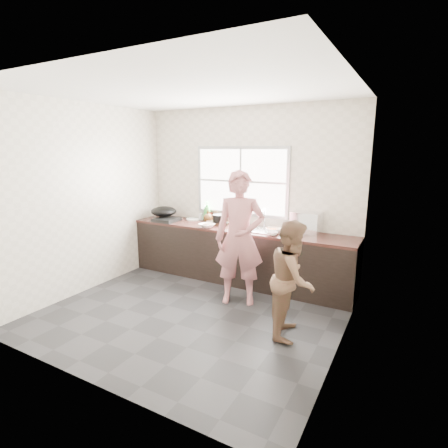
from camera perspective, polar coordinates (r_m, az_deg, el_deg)
The scene contains 30 objects.
floor at distance 4.65m, azimuth -5.10°, elevation -14.21°, with size 3.60×3.20×0.01m, color #272729.
ceiling at distance 4.22m, azimuth -5.84°, elevation 20.95°, with size 3.60×3.20×0.01m, color silver.
wall_back at distance 5.61m, azimuth 3.82°, elevation 4.90°, with size 3.60×0.01×2.70m, color beige.
wall_left at distance 5.44m, azimuth -21.42°, elevation 3.86°, with size 0.01×3.20×2.70m, color silver.
wall_right at distance 3.56m, azimuth 19.40°, elevation 0.00°, with size 0.01×3.20×2.70m, color beige.
wall_front at distance 3.07m, azimuth -22.53°, elevation -2.12°, with size 3.60×0.01×2.70m, color beige.
cabinet at distance 5.53m, azimuth 2.29°, elevation -5.15°, with size 3.60×0.62×0.82m, color black.
countertop at distance 5.42m, azimuth 2.33°, elevation -0.81°, with size 3.60×0.64×0.04m, color #351A16.
sink at distance 5.27m, azimuth 5.74°, elevation -0.96°, with size 0.55×0.45×0.02m, color silver.
faucet at distance 5.42m, azimuth 6.60°, elevation 0.96°, with size 0.02×0.02×0.30m, color silver.
window_frame at distance 5.62m, azimuth 2.85°, elevation 6.98°, with size 1.60×0.05×1.10m, color #9EA0A5.
window_glazing at distance 5.60m, azimuth 2.74°, elevation 6.96°, with size 1.50×0.01×1.00m, color white.
woman at distance 4.65m, azimuth 2.57°, elevation -3.05°, with size 0.61×0.40×1.68m, color #CA797D.
person_side at distance 3.96m, azimuth 11.12°, elevation -8.76°, with size 0.64×0.50×1.31m, color brown.
cutting_board at distance 5.73m, azimuth -0.97°, elevation 0.31°, with size 0.39×0.39×0.04m, color #2F1F12.
cleaver at distance 5.58m, azimuth -0.36°, elevation 0.23°, with size 0.21×0.10×0.01m, color #B1B3B8.
bowl_mince at distance 5.44m, azimuth -2.80°, elevation -0.24°, with size 0.23×0.23×0.06m, color white.
bowl_crabs at distance 5.14m, azimuth 8.03°, elevation -1.11°, with size 0.18×0.18×0.06m, color white.
bowl_held at distance 4.99m, azimuth 7.90°, elevation -1.48°, with size 0.19×0.19×0.06m, color white.
black_pot at distance 5.64m, azimuth -0.70°, elevation 0.75°, with size 0.23×0.23×0.16m, color black.
plate_food at distance 6.04m, azimuth -5.06°, elevation 0.79°, with size 0.23×0.23×0.02m, color white.
bottle_green at distance 5.92m, azimuth -2.77°, elevation 2.11°, with size 0.13×0.13×0.33m, color green.
bottle_brown_tall at distance 5.91m, azimuth -2.49°, elevation 1.48°, with size 0.09×0.09×0.20m, color #501D14.
bottle_brown_short at distance 5.84m, azimuth -2.61°, elevation 1.23°, with size 0.14×0.14×0.18m, color #503114.
glass_jar at distance 6.00m, azimuth -3.77°, elevation 1.15°, with size 0.07×0.07×0.11m, color silver.
burner at distance 5.96m, azimuth -9.35°, elevation 0.70°, with size 0.37×0.37×0.05m, color black.
wok at distance 6.12m, azimuth -9.83°, elevation 2.06°, with size 0.44×0.44×0.16m, color black.
dish_rack at distance 5.19m, azimuth 13.34°, elevation 0.24°, with size 0.41×0.29×0.31m, color silver.
pot_lid_left at distance 6.09m, azimuth -8.49°, elevation 0.76°, with size 0.26×0.26×0.01m, color silver.
pot_lid_right at distance 6.12m, azimuth -7.74°, elevation 0.83°, with size 0.22×0.22×0.01m, color silver.
Camera 1 is at (2.35, -3.44, 2.06)m, focal length 28.00 mm.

